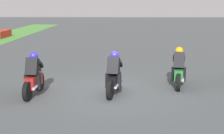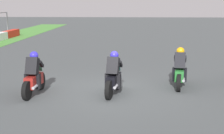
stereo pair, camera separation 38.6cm
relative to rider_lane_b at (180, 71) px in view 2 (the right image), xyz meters
name	(u,v)px [view 2 (the right image)]	position (x,y,z in m)	size (l,w,h in m)	color
ground_plane	(112,92)	(-0.88, 2.52, -0.62)	(120.00, 120.00, 0.00)	#434849
rider_lane_b	(180,71)	(0.00, 0.00, 0.00)	(2.04, 0.60, 1.51)	black
rider_lane_c	(114,77)	(-1.14, 2.44, 0.00)	(2.03, 0.61, 1.51)	black
rider_lane_d	(34,77)	(-1.36, 5.21, 0.00)	(2.04, 0.55, 1.51)	black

